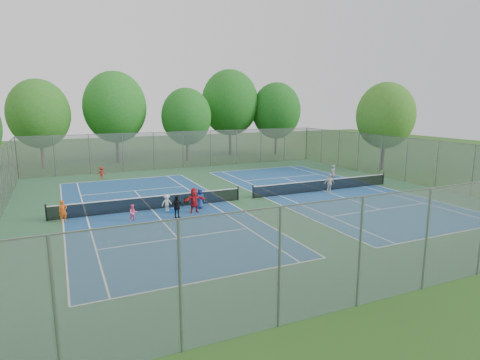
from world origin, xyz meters
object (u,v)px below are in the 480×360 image
Objects in this scene: net_right at (323,186)px; ball_hopper at (186,200)px; ball_crate at (173,211)px; net_left at (151,203)px; instructor at (333,174)px.

net_right reaches higher than ball_hopper.
ball_hopper is (1.50, 1.94, 0.10)m from ball_crate.
net_right is 24.83× the size of ball_hopper.
net_left is at bearing 180.00° from net_right.
net_left is 17.14m from instructor.
ball_crate is at bearing -173.94° from net_right.
net_left is 2.66m from ball_hopper.
instructor is at bearing 14.18° from ball_crate.
ball_crate is 16.35m from instructor.
net_left is 24.83× the size of ball_hopper.
ball_crate is 2.45m from ball_hopper.
net_left reaches higher than ball_hopper.
instructor is (2.94, 2.63, 0.33)m from net_right.
ball_crate is (1.10, -1.37, -0.30)m from net_left.
instructor is at bearing 8.16° from ball_hopper.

